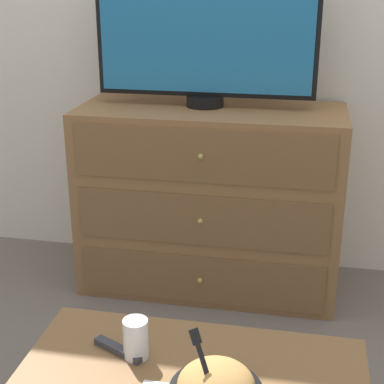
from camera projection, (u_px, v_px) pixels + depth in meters
ground_plane at (233, 257)px, 2.97m from camera, size 12.00×12.00×0.00m
dresser at (210, 200)px, 2.60m from camera, size 1.12×0.49×0.82m
tv at (206, 32)px, 2.39m from camera, size 0.92×0.16×0.59m
drink_cup at (136, 341)px, 1.52m from camera, size 0.07×0.07×0.11m
remote_control at (119, 350)px, 1.55m from camera, size 0.15×0.09×0.02m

